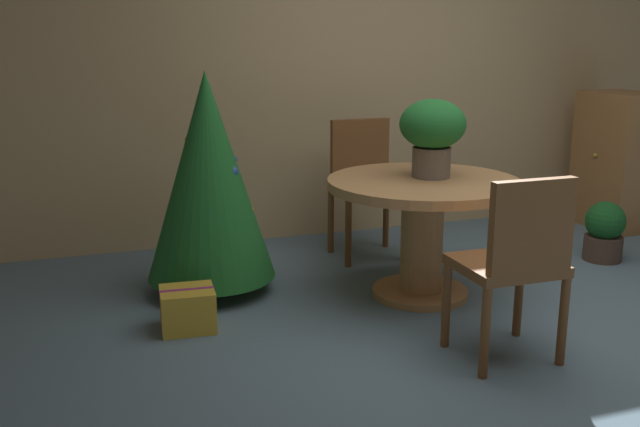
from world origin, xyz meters
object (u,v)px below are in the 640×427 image
at_px(potted_plant, 604,231).
at_px(holiday_tree, 209,176).
at_px(wooden_cabinet, 619,161).
at_px(round_dining_table, 423,214).
at_px(gift_box_gold, 188,309).
at_px(wooden_chair_far, 365,178).
at_px(wooden_chair_near, 516,258).
at_px(flower_vase, 433,130).

bearing_deg(potted_plant, holiday_tree, 174.38).
relative_size(wooden_cabinet, potted_plant, 2.60).
relative_size(round_dining_table, gift_box_gold, 3.75).
relative_size(wooden_chair_far, gift_box_gold, 3.17).
bearing_deg(holiday_tree, round_dining_table, -22.24).
bearing_deg(gift_box_gold, wooden_chair_near, -32.59).
bearing_deg(potted_plant, wooden_chair_far, 155.80).
xyz_separation_m(wooden_chair_far, potted_plant, (1.51, -0.68, -0.34)).
xyz_separation_m(round_dining_table, wooden_chair_far, (0.00, 0.89, 0.04)).
xyz_separation_m(wooden_chair_near, potted_plant, (1.51, 1.16, -0.31)).
distance_m(flower_vase, wooden_chair_far, 0.95).
distance_m(wooden_chair_far, holiday_tree, 1.25).
distance_m(wooden_chair_far, wooden_cabinet, 2.21).
height_order(wooden_chair_near, gift_box_gold, wooden_chair_near).
distance_m(wooden_chair_near, holiday_tree, 1.85).
bearing_deg(wooden_chair_near, wooden_cabinet, 40.37).
bearing_deg(holiday_tree, wooden_chair_near, -50.68).
xyz_separation_m(wooden_chair_near, gift_box_gold, (-1.39, 0.89, -0.41)).
relative_size(wooden_chair_far, potted_plant, 2.29).
bearing_deg(potted_plant, round_dining_table, -171.94).
bearing_deg(wooden_cabinet, potted_plant, -134.36).
bearing_deg(round_dining_table, wooden_cabinet, 22.92).
distance_m(wooden_cabinet, potted_plant, 1.06).
bearing_deg(wooden_chair_near, gift_box_gold, 147.41).
height_order(wooden_chair_far, potted_plant, wooden_chair_far).
relative_size(flower_vase, potted_plant, 1.10).
bearing_deg(gift_box_gold, wooden_chair_far, 34.09).
distance_m(gift_box_gold, potted_plant, 2.92).
relative_size(wooden_chair_near, holiday_tree, 0.69).
xyz_separation_m(round_dining_table, gift_box_gold, (-1.39, -0.05, -0.39)).
height_order(wooden_chair_far, holiday_tree, holiday_tree).
xyz_separation_m(wooden_chair_near, holiday_tree, (-1.16, 1.42, 0.19)).
bearing_deg(potted_plant, wooden_chair_near, -142.43).
bearing_deg(wooden_chair_far, round_dining_table, -90.00).
relative_size(wooden_chair_near, gift_box_gold, 3.05).
bearing_deg(gift_box_gold, flower_vase, 3.97).
height_order(round_dining_table, wooden_chair_far, wooden_chair_far).
bearing_deg(wooden_cabinet, wooden_chair_near, -139.63).
bearing_deg(wooden_chair_near, flower_vase, 86.05).
xyz_separation_m(round_dining_table, flower_vase, (0.07, 0.05, 0.48)).
bearing_deg(wooden_cabinet, holiday_tree, -172.25).
bearing_deg(wooden_chair_far, wooden_cabinet, 1.18).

